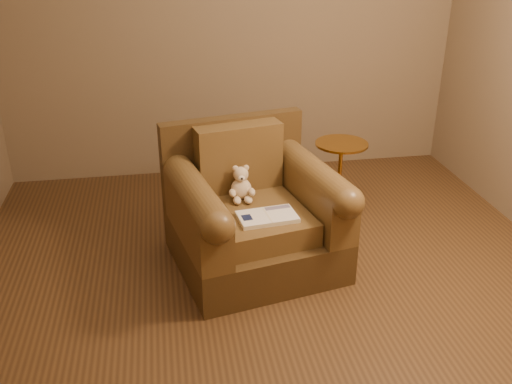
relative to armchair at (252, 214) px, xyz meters
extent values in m
plane|color=#50341B|center=(0.09, -0.36, -0.35)|extent=(4.00, 4.00, 0.00)
cube|color=#79644B|center=(0.09, 1.64, 1.00)|extent=(4.00, 0.02, 2.70)
cube|color=#79644B|center=(0.09, -2.36, 1.00)|extent=(4.00, 0.02, 2.70)
cube|color=#463117|center=(0.01, -0.04, -0.21)|extent=(1.19, 1.15, 0.29)
cube|color=#463117|center=(-0.08, 0.38, 0.25)|extent=(1.02, 0.31, 0.63)
cube|color=brown|center=(0.02, -0.09, 0.01)|extent=(0.72, 0.82, 0.15)
cube|color=brown|center=(-0.05, 0.25, 0.31)|extent=(0.61, 0.28, 0.46)
cube|color=brown|center=(-0.38, -0.18, 0.09)|extent=(0.37, 0.89, 0.33)
cube|color=brown|center=(0.42, -0.01, 0.09)|extent=(0.37, 0.89, 0.33)
cylinder|color=brown|center=(-0.38, -0.18, 0.26)|extent=(0.37, 0.89, 0.20)
cylinder|color=brown|center=(0.42, -0.01, 0.26)|extent=(0.37, 0.89, 0.20)
ellipsoid|color=beige|center=(-0.06, 0.09, 0.15)|extent=(0.14, 0.12, 0.15)
sphere|color=beige|center=(-0.06, 0.10, 0.25)|extent=(0.10, 0.10, 0.10)
ellipsoid|color=beige|center=(-0.10, 0.10, 0.30)|extent=(0.04, 0.02, 0.04)
ellipsoid|color=beige|center=(-0.02, 0.10, 0.30)|extent=(0.04, 0.02, 0.04)
ellipsoid|color=beige|center=(-0.06, 0.05, 0.24)|extent=(0.05, 0.03, 0.04)
sphere|color=black|center=(-0.06, 0.03, 0.25)|extent=(0.01, 0.01, 0.01)
ellipsoid|color=beige|center=(-0.13, 0.03, 0.15)|extent=(0.05, 0.09, 0.05)
ellipsoid|color=beige|center=(0.00, 0.03, 0.15)|extent=(0.05, 0.09, 0.05)
ellipsoid|color=beige|center=(-0.10, 0.00, 0.11)|extent=(0.06, 0.09, 0.05)
ellipsoid|color=beige|center=(-0.03, 0.00, 0.11)|extent=(0.06, 0.09, 0.05)
cube|color=beige|center=(0.06, -0.24, 0.10)|extent=(0.39, 0.26, 0.03)
cube|color=white|center=(-0.03, -0.25, 0.11)|extent=(0.20, 0.24, 0.00)
cube|color=white|center=(0.15, -0.23, 0.11)|extent=(0.20, 0.24, 0.00)
cube|color=beige|center=(0.06, -0.24, 0.11)|extent=(0.03, 0.22, 0.00)
cube|color=#0F1638|center=(-0.08, -0.25, 0.11)|extent=(0.07, 0.08, 0.00)
cube|color=slate|center=(0.14, -0.15, 0.11)|extent=(0.17, 0.06, 0.00)
cylinder|color=gold|center=(0.81, 0.64, -0.34)|extent=(0.33, 0.33, 0.02)
cylinder|color=gold|center=(0.81, 0.64, -0.07)|extent=(0.03, 0.03, 0.53)
cylinder|color=gold|center=(0.81, 0.64, 0.21)|extent=(0.41, 0.41, 0.02)
cylinder|color=gold|center=(0.81, 0.64, 0.20)|extent=(0.03, 0.03, 0.02)
camera|label=1|loc=(-0.54, -3.33, 1.76)|focal=40.00mm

